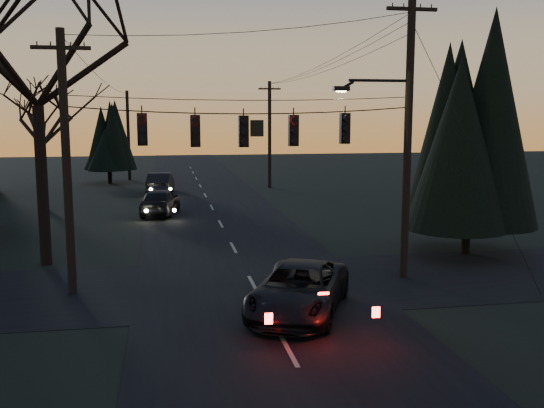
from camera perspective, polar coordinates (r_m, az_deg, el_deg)
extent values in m
cube|color=black|center=(30.83, -4.51, -2.54)|extent=(8.00, 120.00, 0.02)
cube|color=black|center=(21.16, -1.78, -7.60)|extent=(60.00, 7.00, 0.02)
cylinder|color=black|center=(20.31, -2.57, 9.13)|extent=(11.50, 0.04, 0.04)
cylinder|color=black|center=(25.02, -20.81, 1.55)|extent=(0.44, 0.44, 6.19)
cylinder|color=black|center=(26.98, 17.79, -2.78)|extent=(0.36, 0.36, 1.60)
cone|color=black|center=(26.52, 18.20, 6.23)|extent=(4.22, 4.22, 7.67)
cylinder|color=black|center=(40.01, -20.68, 2.33)|extent=(0.44, 0.44, 4.00)
cylinder|color=black|center=(54.10, -15.02, 2.74)|extent=(0.36, 0.36, 1.60)
cone|color=black|center=(53.90, -15.14, 5.98)|extent=(3.82, 3.82, 5.33)
imported|color=black|center=(18.05, 2.56, -8.08)|extent=(4.34, 5.72, 1.44)
imported|color=black|center=(36.17, -10.48, 0.23)|extent=(2.62, 4.92, 1.59)
imported|color=black|center=(46.19, -10.44, 1.94)|extent=(2.14, 4.86, 1.55)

